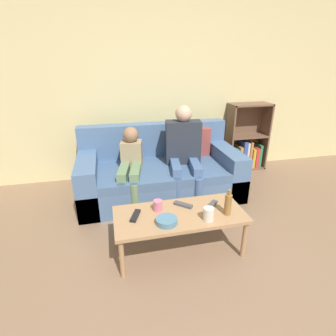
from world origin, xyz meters
name	(u,v)px	position (x,y,z in m)	size (l,w,h in m)	color
ground_plane	(230,319)	(0.00, 0.00, 0.00)	(22.00, 22.00, 0.00)	#84664C
wall_back	(155,81)	(0.00, 2.52, 1.30)	(12.00, 0.06, 2.60)	beige
couch	(160,173)	(-0.09, 1.84, 0.27)	(1.90, 0.95, 0.81)	#4C6B93
bookshelf	(244,145)	(1.33, 2.36, 0.36)	(0.60, 0.28, 0.98)	brown
coffee_table	(180,217)	(-0.14, 0.73, 0.34)	(1.10, 0.49, 0.38)	#A87F56
person_adult	(184,147)	(0.18, 1.75, 0.62)	(0.46, 0.70, 1.09)	#476693
person_child	(131,162)	(-0.45, 1.69, 0.49)	(0.36, 0.68, 0.86)	#66845B
cup_near	(158,206)	(-0.31, 0.82, 0.42)	(0.08, 0.08, 0.09)	pink
cup_far	(209,214)	(0.05, 0.59, 0.43)	(0.09, 0.09, 0.11)	silver
tv_remote_0	(211,205)	(0.16, 0.78, 0.39)	(0.16, 0.15, 0.02)	#47474C
tv_remote_1	(135,216)	(-0.51, 0.76, 0.39)	(0.11, 0.18, 0.02)	black
tv_remote_2	(183,205)	(-0.08, 0.84, 0.39)	(0.16, 0.15, 0.02)	#47474C
snack_bowl	(167,221)	(-0.28, 0.62, 0.40)	(0.17, 0.17, 0.05)	teal
bottle	(228,204)	(0.24, 0.63, 0.47)	(0.06, 0.06, 0.23)	olive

